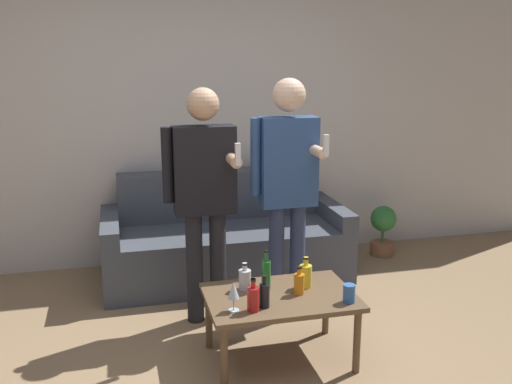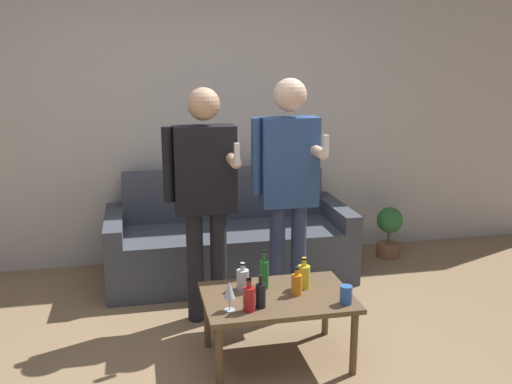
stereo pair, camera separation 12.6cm
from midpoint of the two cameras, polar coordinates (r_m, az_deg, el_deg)
The scene contains 14 objects.
wall_back at distance 5.04m, azimuth -8.21°, elevation 8.06°, with size 8.00×0.06×2.70m.
couch at distance 4.83m, azimuth -3.92°, elevation -4.79°, with size 2.00×0.87×0.85m.
coffee_table at distance 3.49m, azimuth 1.38°, elevation -10.98°, with size 0.89×0.60×0.43m.
bottle_orange at distance 3.24m, azimuth -1.41°, elevation -10.58°, with size 0.07×0.07×0.19m.
bottle_green at distance 3.56m, azimuth 3.97°, elevation -8.31°, with size 0.08×0.08×0.20m.
bottle_dark at distance 3.46m, azimuth 3.28°, elevation -9.09°, with size 0.06×0.06×0.17m.
bottle_yellow at distance 3.52m, azimuth -2.16°, elevation -8.68°, with size 0.08×0.08×0.17m.
bottle_red at distance 3.53m, azimuth -0.02°, elevation -8.15°, with size 0.06×0.06×0.24m.
bottle_clear at distance 3.29m, azimuth -0.26°, elevation -10.23°, with size 0.06×0.06×0.19m.
wine_glass_near at distance 3.23m, azimuth -3.40°, elevation -9.86°, with size 0.07×0.07×0.17m.
cup_on_table at distance 3.39m, azimuth 8.22°, elevation -10.01°, with size 0.07×0.07×0.11m.
person_standing_left at distance 3.84m, azimuth -6.16°, elevation 0.40°, with size 0.49×0.42×1.62m.
person_standing_right at distance 3.90m, azimuth 2.24°, elevation 1.40°, with size 0.46×0.42×1.68m.
potted_plant at distance 5.40m, azimuth 11.93°, elevation -3.53°, with size 0.24×0.24×0.47m.
Camera 1 is at (-0.59, -2.82, 1.84)m, focal length 40.00 mm.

